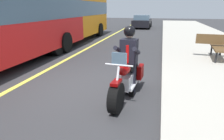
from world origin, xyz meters
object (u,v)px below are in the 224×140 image
Objects in this scene: motorcycle_main at (126,80)px; rider_main at (129,55)px; bus_near at (63,12)px; bench_sidewalk at (219,45)px; car_silver at (142,21)px.

rider_main is at bearing 176.07° from motorcycle_main.
bus_near reaches higher than bench_sidewalk.
bench_sidewalk is (14.14, 4.46, 0.02)m from car_silver.
bench_sidewalk is at bearing 17.52° from car_silver.
rider_main is at bearing 4.42° from car_silver.
rider_main is 18.28m from car_silver.
rider_main is 0.95× the size of bench_sidewalk.
rider_main is at bearing -36.79° from bench_sidewalk.
motorcycle_main is 1.21× the size of bench_sidewalk.
bus_near is 12.03m from car_silver.
motorcycle_main is 18.47m from car_silver.
rider_main reaches higher than motorcycle_main.
rider_main is (-0.19, 0.01, 0.58)m from motorcycle_main.
bus_near is 6.00× the size of bench_sidewalk.
bus_near reaches higher than rider_main.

